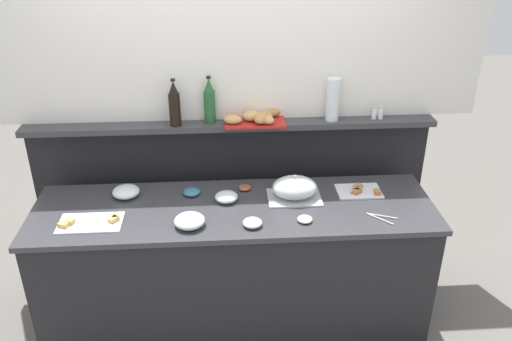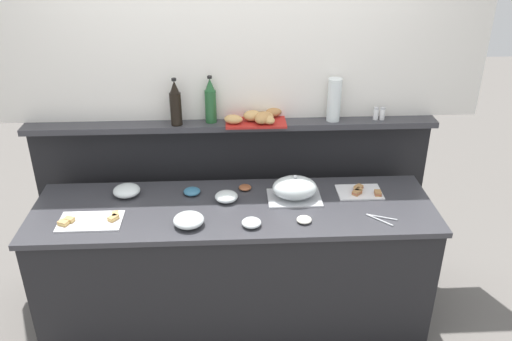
{
  "view_description": "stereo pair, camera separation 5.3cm",
  "coord_description": "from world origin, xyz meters",
  "px_view_note": "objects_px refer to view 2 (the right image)",
  "views": [
    {
      "loc": [
        -0.06,
        -2.86,
        2.62
      ],
      "look_at": [
        0.14,
        0.1,
        1.1
      ],
      "focal_mm": 37.52,
      "sensor_mm": 36.0,
      "label": 1
    },
    {
      "loc": [
        -0.01,
        -2.87,
        2.62
      ],
      "look_at": [
        0.14,
        0.1,
        1.1
      ],
      "focal_mm": 37.52,
      "sensor_mm": 36.0,
      "label": 2
    }
  ],
  "objects_px": {
    "serving_cloche": "(295,189)",
    "salt_shaker": "(376,114)",
    "condiment_bowl_red": "(192,191)",
    "condiment_bowl_cream": "(304,220)",
    "glass_bowl_large": "(251,223)",
    "sandwich_platter_rear": "(360,192)",
    "condiment_bowl_teal": "(245,188)",
    "wine_bottle_green": "(210,102)",
    "bread_basket": "(258,118)",
    "sandwich_platter_front": "(90,221)",
    "wine_bottle_dark": "(176,104)",
    "water_carafe": "(334,100)",
    "pepper_shaker": "(382,113)",
    "serving_tongs": "(380,218)",
    "glass_bowl_small": "(226,197)",
    "glass_bowl_medium": "(127,191)",
    "glass_bowl_extra": "(189,221)"
  },
  "relations": [
    {
      "from": "sandwich_platter_rear",
      "to": "serving_tongs",
      "type": "height_order",
      "value": "sandwich_platter_rear"
    },
    {
      "from": "serving_cloche",
      "to": "glass_bowl_medium",
      "type": "distance_m",
      "value": 1.08
    },
    {
      "from": "glass_bowl_large",
      "to": "wine_bottle_green",
      "type": "xyz_separation_m",
      "value": [
        -0.24,
        0.7,
        0.5
      ]
    },
    {
      "from": "sandwich_platter_rear",
      "to": "condiment_bowl_red",
      "type": "distance_m",
      "value": 1.1
    },
    {
      "from": "sandwich_platter_rear",
      "to": "bread_basket",
      "type": "height_order",
      "value": "bread_basket"
    },
    {
      "from": "wine_bottle_dark",
      "to": "salt_shaker",
      "type": "height_order",
      "value": "wine_bottle_dark"
    },
    {
      "from": "glass_bowl_extra",
      "to": "water_carafe",
      "type": "xyz_separation_m",
      "value": [
        0.95,
        0.66,
        0.49
      ]
    },
    {
      "from": "wine_bottle_dark",
      "to": "bread_basket",
      "type": "relative_size",
      "value": 0.76
    },
    {
      "from": "glass_bowl_extra",
      "to": "glass_bowl_small",
      "type": "bearing_deg",
      "value": 51.45
    },
    {
      "from": "condiment_bowl_teal",
      "to": "glass_bowl_small",
      "type": "bearing_deg",
      "value": -131.55
    },
    {
      "from": "condiment_bowl_cream",
      "to": "serving_tongs",
      "type": "relative_size",
      "value": 0.52
    },
    {
      "from": "bread_basket",
      "to": "water_carafe",
      "type": "distance_m",
      "value": 0.52
    },
    {
      "from": "condiment_bowl_teal",
      "to": "wine_bottle_green",
      "type": "height_order",
      "value": "wine_bottle_green"
    },
    {
      "from": "glass_bowl_small",
      "to": "condiment_bowl_cream",
      "type": "xyz_separation_m",
      "value": [
        0.46,
        -0.27,
        -0.01
      ]
    },
    {
      "from": "serving_cloche",
      "to": "glass_bowl_medium",
      "type": "xyz_separation_m",
      "value": [
        -1.08,
        0.1,
        -0.04
      ]
    },
    {
      "from": "glass_bowl_large",
      "to": "salt_shaker",
      "type": "bearing_deg",
      "value": 38.16
    },
    {
      "from": "salt_shaker",
      "to": "sandwich_platter_rear",
      "type": "bearing_deg",
      "value": -113.58
    },
    {
      "from": "condiment_bowl_red",
      "to": "condiment_bowl_cream",
      "type": "height_order",
      "value": "condiment_bowl_red"
    },
    {
      "from": "pepper_shaker",
      "to": "condiment_bowl_cream",
      "type": "bearing_deg",
      "value": -132.42
    },
    {
      "from": "serving_cloche",
      "to": "glass_bowl_extra",
      "type": "xyz_separation_m",
      "value": [
        -0.66,
        -0.28,
        -0.04
      ]
    },
    {
      "from": "salt_shaker",
      "to": "bread_basket",
      "type": "xyz_separation_m",
      "value": [
        -0.8,
        -0.02,
        -0.01
      ]
    },
    {
      "from": "glass_bowl_large",
      "to": "water_carafe",
      "type": "relative_size",
      "value": 0.4
    },
    {
      "from": "condiment_bowl_red",
      "to": "wine_bottle_green",
      "type": "distance_m",
      "value": 0.6
    },
    {
      "from": "pepper_shaker",
      "to": "water_carafe",
      "type": "bearing_deg",
      "value": 180.0
    },
    {
      "from": "bread_basket",
      "to": "water_carafe",
      "type": "xyz_separation_m",
      "value": [
        0.51,
        0.02,
        0.11
      ]
    },
    {
      "from": "glass_bowl_medium",
      "to": "condiment_bowl_red",
      "type": "bearing_deg",
      "value": -0.7
    },
    {
      "from": "glass_bowl_large",
      "to": "sandwich_platter_front",
      "type": "bearing_deg",
      "value": 174.59
    },
    {
      "from": "condiment_bowl_teal",
      "to": "salt_shaker",
      "type": "xyz_separation_m",
      "value": [
        0.89,
        0.24,
        0.41
      ]
    },
    {
      "from": "salt_shaker",
      "to": "glass_bowl_large",
      "type": "bearing_deg",
      "value": -141.84
    },
    {
      "from": "salt_shaker",
      "to": "glass_bowl_extra",
      "type": "bearing_deg",
      "value": -152.02
    },
    {
      "from": "wine_bottle_dark",
      "to": "bread_basket",
      "type": "xyz_separation_m",
      "value": [
        0.54,
        0.0,
        -0.11
      ]
    },
    {
      "from": "serving_cloche",
      "to": "wine_bottle_green",
      "type": "height_order",
      "value": "wine_bottle_green"
    },
    {
      "from": "sandwich_platter_front",
      "to": "serving_cloche",
      "type": "height_order",
      "value": "serving_cloche"
    },
    {
      "from": "wine_bottle_green",
      "to": "glass_bowl_medium",
      "type": "bearing_deg",
      "value": -151.85
    },
    {
      "from": "glass_bowl_extra",
      "to": "bread_basket",
      "type": "distance_m",
      "value": 0.87
    },
    {
      "from": "glass_bowl_small",
      "to": "wine_bottle_green",
      "type": "bearing_deg",
      "value": 102.96
    },
    {
      "from": "serving_cloche",
      "to": "salt_shaker",
      "type": "relative_size",
      "value": 3.91
    },
    {
      "from": "sandwich_platter_front",
      "to": "sandwich_platter_rear",
      "type": "bearing_deg",
      "value": 8.96
    },
    {
      "from": "glass_bowl_large",
      "to": "condiment_bowl_teal",
      "type": "xyz_separation_m",
      "value": [
        -0.02,
        0.44,
        -0.01
      ]
    },
    {
      "from": "glass_bowl_medium",
      "to": "pepper_shaker",
      "type": "height_order",
      "value": "pepper_shaker"
    },
    {
      "from": "sandwich_platter_front",
      "to": "glass_bowl_large",
      "type": "xyz_separation_m",
      "value": [
        0.95,
        -0.09,
        0.01
      ]
    },
    {
      "from": "condiment_bowl_cream",
      "to": "wine_bottle_green",
      "type": "xyz_separation_m",
      "value": [
        -0.55,
        0.67,
        0.51
      ]
    },
    {
      "from": "sandwich_platter_rear",
      "to": "glass_bowl_small",
      "type": "bearing_deg",
      "value": -176.58
    },
    {
      "from": "condiment_bowl_cream",
      "to": "condiment_bowl_teal",
      "type": "height_order",
      "value": "condiment_bowl_cream"
    },
    {
      "from": "water_carafe",
      "to": "condiment_bowl_teal",
      "type": "bearing_deg",
      "value": -158.2
    },
    {
      "from": "glass_bowl_small",
      "to": "wine_bottle_dark",
      "type": "height_order",
      "value": "wine_bottle_dark"
    },
    {
      "from": "sandwich_platter_front",
      "to": "water_carafe",
      "type": "xyz_separation_m",
      "value": [
        1.53,
        0.59,
        0.52
      ]
    },
    {
      "from": "serving_cloche",
      "to": "glass_bowl_extra",
      "type": "bearing_deg",
      "value": -156.94
    },
    {
      "from": "sandwich_platter_rear",
      "to": "wine_bottle_green",
      "type": "relative_size",
      "value": 0.91
    },
    {
      "from": "glass_bowl_small",
      "to": "water_carafe",
      "type": "xyz_separation_m",
      "value": [
        0.73,
        0.38,
        0.5
      ]
    }
  ]
}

